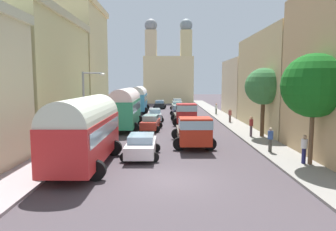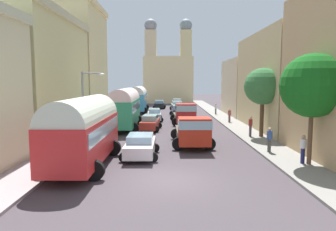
{
  "view_description": "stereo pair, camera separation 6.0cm",
  "coord_description": "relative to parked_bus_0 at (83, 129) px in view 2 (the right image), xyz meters",
  "views": [
    {
      "loc": [
        -0.12,
        -14.41,
        4.76
      ],
      "look_at": [
        0.0,
        16.48,
        1.36
      ],
      "focal_mm": 32.6,
      "sensor_mm": 36.0,
      "label": 1
    },
    {
      "loc": [
        -0.06,
        -14.41,
        4.76
      ],
      "look_at": [
        0.0,
        16.48,
        1.36
      ],
      "focal_mm": 32.6,
      "sensor_mm": 36.0,
      "label": 2
    }
  ],
  "objects": [
    {
      "name": "pedestrian_0",
      "position": [
        11.63,
        26.94,
        -1.17
      ],
      "size": [
        0.46,
        0.46,
        1.7
      ],
      "color": "#495041",
      "rests_on": "ground"
    },
    {
      "name": "pedestrian_4",
      "position": [
        12.39,
        0.11,
        -1.12
      ],
      "size": [
        0.49,
        0.49,
        1.78
      ],
      "color": "navy",
      "rests_on": "ground"
    },
    {
      "name": "car_4",
      "position": [
        2.95,
        13.0,
        -1.39
      ],
      "size": [
        2.32,
        4.35,
        1.51
      ],
      "color": "#AD2F22",
      "rests_on": "ground"
    },
    {
      "name": "ground_plane",
      "position": [
        4.78,
        24.53,
        -2.15
      ],
      "size": [
        154.0,
        154.0,
        0.0
      ],
      "primitive_type": "plane",
      "color": "#463D43"
    },
    {
      "name": "car_6",
      "position": [
        3.18,
        37.85,
        -1.39
      ],
      "size": [
        2.34,
        3.65,
        1.49
      ],
      "color": "black",
      "rests_on": "ground"
    },
    {
      "name": "building_left_2",
      "position": [
        -6.36,
        21.23,
        4.9
      ],
      "size": [
        5.81,
        9.83,
        14.04
      ],
      "color": "#D4C48A",
      "rests_on": "ground"
    },
    {
      "name": "sidewalk_left",
      "position": [
        -2.47,
        24.53,
        -2.08
      ],
      "size": [
        2.5,
        70.0,
        0.14
      ],
      "primitive_type": "cube",
      "color": "#A29294",
      "rests_on": "ground"
    },
    {
      "name": "roadside_tree_1",
      "position": [
        12.68,
        8.79,
        2.21
      ],
      "size": [
        3.08,
        3.08,
        5.94
      ],
      "color": "#523823",
      "rests_on": "ground"
    },
    {
      "name": "car_5",
      "position": [
        3.04,
        20.27,
        -1.39
      ],
      "size": [
        2.29,
        4.49,
        1.5
      ],
      "color": "silver",
      "rests_on": "ground"
    },
    {
      "name": "car_3",
      "position": [
        2.97,
        2.16,
        -1.4
      ],
      "size": [
        2.36,
        4.18,
        1.45
      ],
      "color": "silver",
      "rests_on": "ground"
    },
    {
      "name": "building_right_1",
      "position": [
        16.12,
        13.73,
        2.62
      ],
      "size": [
        5.69,
        14.25,
        9.53
      ],
      "color": "#CFB682",
      "rests_on": "ground"
    },
    {
      "name": "parked_bus_1",
      "position": [
        0.34,
        14.18,
        0.14
      ],
      "size": [
        3.28,
        9.25,
        4.11
      ],
      "color": "#2A9567",
      "rests_on": "ground"
    },
    {
      "name": "roadside_tree_0",
      "position": [
        12.68,
        -0.07,
        2.4
      ],
      "size": [
        3.54,
        3.54,
        6.33
      ],
      "color": "brown",
      "rests_on": "ground"
    },
    {
      "name": "streetlamp_near",
      "position": [
        -1.45,
        6.15,
        1.22
      ],
      "size": [
        1.76,
        0.28,
        5.53
      ],
      "color": "gray",
      "rests_on": "ground"
    },
    {
      "name": "sidewalk_right",
      "position": [
        12.03,
        24.53,
        -2.08
      ],
      "size": [
        2.5,
        70.0,
        0.14
      ],
      "primitive_type": "cube",
      "color": "gray",
      "rests_on": "ground"
    },
    {
      "name": "parked_bus_2",
      "position": [
        0.01,
        31.19,
        0.1
      ],
      "size": [
        3.36,
        9.43,
        4.05
      ],
      "color": "teal",
      "rests_on": "ground"
    },
    {
      "name": "pedestrian_2",
      "position": [
        11.83,
        18.09,
        -1.19
      ],
      "size": [
        0.48,
        0.48,
        1.7
      ],
      "color": "brown",
      "rests_on": "ground"
    },
    {
      "name": "pedestrian_1",
      "position": [
        11.74,
        8.76,
        -1.07
      ],
      "size": [
        0.45,
        0.45,
        1.85
      ],
      "color": "#54424C",
      "rests_on": "ground"
    },
    {
      "name": "cargo_truck_0",
      "position": [
        6.53,
        5.31,
        -0.96
      ],
      "size": [
        3.12,
        6.85,
        2.32
      ],
      "color": "red",
      "rests_on": "ground"
    },
    {
      "name": "car_1",
      "position": [
        6.12,
        34.28,
        -1.36
      ],
      "size": [
        2.28,
        4.04,
        1.55
      ],
      "color": "silver",
      "rests_on": "ground"
    },
    {
      "name": "car_0",
      "position": [
        6.11,
        25.37,
        -1.38
      ],
      "size": [
        2.4,
        4.25,
        1.52
      ],
      "color": "#1D1C2E",
      "rests_on": "ground"
    },
    {
      "name": "building_right_2",
      "position": [
        15.8,
        26.71,
        1.8
      ],
      "size": [
        5.03,
        10.98,
        7.9
      ],
      "color": "beige",
      "rests_on": "ground"
    },
    {
      "name": "car_2",
      "position": [
        6.45,
        42.36,
        -1.37
      ],
      "size": [
        2.36,
        4.18,
        1.53
      ],
      "color": "silver",
      "rests_on": "ground"
    },
    {
      "name": "distant_church",
      "position": [
        4.78,
        53.12,
        4.18
      ],
      "size": [
        11.1,
        6.19,
        18.57
      ],
      "color": "beige",
      "rests_on": "ground"
    },
    {
      "name": "cargo_truck_1",
      "position": [
        6.55,
        16.84,
        -0.87
      ],
      "size": [
        3.12,
        6.59,
        2.45
      ],
      "color": "#AE2222",
      "rests_on": "ground"
    },
    {
      "name": "parked_bus_0",
      "position": [
        0.0,
        0.0,
        0.0
      ],
      "size": [
        3.33,
        8.11,
        3.93
      ],
      "color": "red",
      "rests_on": "ground"
    },
    {
      "name": "pedestrian_3",
      "position": [
        11.44,
        2.99,
        -1.14
      ],
      "size": [
        0.4,
        0.4,
        1.76
      ],
      "color": "#45443D",
      "rests_on": "ground"
    },
    {
      "name": "building_left_1",
      "position": [
        -6.36,
        9.18,
        3.11
      ],
      "size": [
        5.82,
        12.99,
        10.47
      ],
      "color": "#C9C185",
      "rests_on": "ground"
    }
  ]
}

